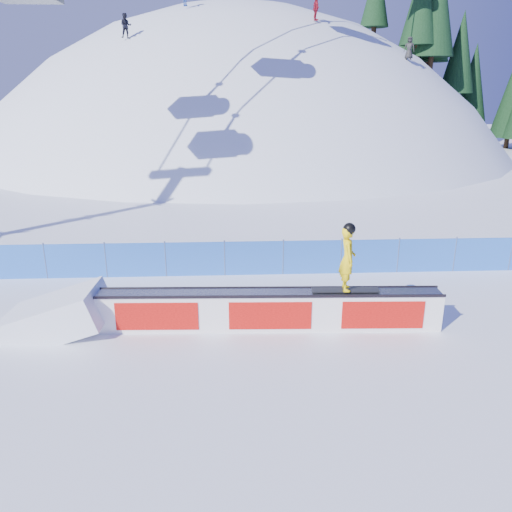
{
  "coord_description": "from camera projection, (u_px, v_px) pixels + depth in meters",
  "views": [
    {
      "loc": [
        -0.73,
        -11.6,
        6.08
      ],
      "look_at": [
        -0.06,
        1.94,
        1.53
      ],
      "focal_mm": 35.0,
      "sensor_mm": 36.0,
      "label": 1
    }
  ],
  "objects": [
    {
      "name": "ground",
      "position": [
        262.0,
        336.0,
        12.95
      ],
      "size": [
        160.0,
        160.0,
        0.0
      ],
      "primitive_type": "plane",
      "color": "white",
      "rests_on": "ground"
    },
    {
      "name": "snow_hill",
      "position": [
        240.0,
        306.0,
        58.44
      ],
      "size": [
        64.0,
        64.0,
        64.0
      ],
      "color": "silver",
      "rests_on": "ground"
    },
    {
      "name": "treeline",
      "position": [
        478.0,
        49.0,
        49.02
      ],
      "size": [
        23.92,
        12.56,
        21.33
      ],
      "color": "black",
      "rests_on": "ground"
    },
    {
      "name": "safety_fence",
      "position": [
        254.0,
        258.0,
        17.02
      ],
      "size": [
        22.05,
        0.05,
        1.3
      ],
      "color": "blue",
      "rests_on": "ground"
    },
    {
      "name": "rail_box",
      "position": [
        270.0,
        310.0,
        13.18
      ],
      "size": [
        9.04,
        0.95,
        1.08
      ],
      "rotation": [
        0.0,
        0.0,
        -0.04
      ],
      "color": "white",
      "rests_on": "ground"
    },
    {
      "name": "snow_ramp",
      "position": [
        58.0,
        330.0,
        13.27
      ],
      "size": [
        2.75,
        1.78,
        1.68
      ],
      "primitive_type": null,
      "rotation": [
        0.0,
        -0.31,
        -0.04
      ],
      "color": "white",
      "rests_on": "ground"
    },
    {
      "name": "snowboarder",
      "position": [
        348.0,
        258.0,
        12.74
      ],
      "size": [
        1.76,
        0.64,
        1.83
      ],
      "rotation": [
        0.0,
        0.0,
        1.52
      ],
      "color": "black",
      "rests_on": "rail_box"
    },
    {
      "name": "distant_skiers",
      "position": [
        245.0,
        16.0,
        38.08
      ],
      "size": [
        22.21,
        5.93,
        5.8
      ],
      "color": "black",
      "rests_on": "ground"
    }
  ]
}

